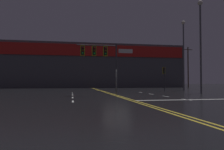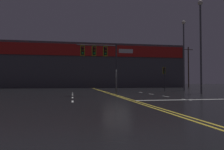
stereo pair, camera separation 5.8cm
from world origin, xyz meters
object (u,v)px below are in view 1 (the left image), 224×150
traffic_signal_median (99,54)px  traffic_signal_corner_northeast (164,73)px  streetlight_median_approach (200,35)px  streetlight_near_left (184,46)px

traffic_signal_median → traffic_signal_corner_northeast: size_ratio=1.49×
traffic_signal_corner_northeast → streetlight_median_approach: 8.36m
streetlight_near_left → streetlight_median_approach: streetlight_near_left is taller
traffic_signal_median → streetlight_near_left: 17.17m
streetlight_near_left → traffic_signal_median: bearing=-145.8°
traffic_signal_median → streetlight_near_left: size_ratio=0.48×
traffic_signal_median → traffic_signal_corner_northeast: bearing=39.1°
traffic_signal_corner_northeast → streetlight_near_left: streetlight_near_left is taller
traffic_signal_median → traffic_signal_corner_northeast: traffic_signal_median is taller
traffic_signal_corner_northeast → streetlight_median_approach: size_ratio=0.32×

